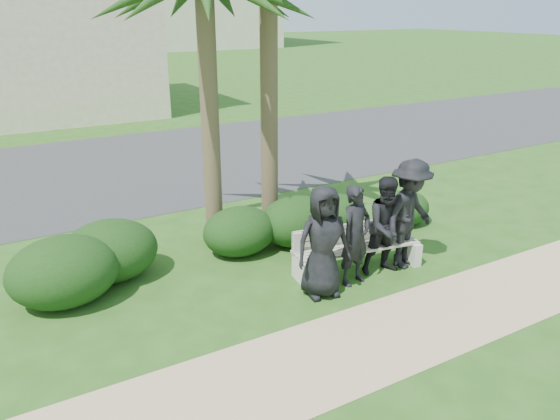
{
  "coord_description": "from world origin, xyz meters",
  "views": [
    {
      "loc": [
        -3.99,
        -6.41,
        4.06
      ],
      "look_at": [
        0.33,
        1.0,
        0.87
      ],
      "focal_mm": 35.0,
      "sensor_mm": 36.0,
      "label": 1
    }
  ],
  "objects_px": {
    "man_b": "(356,235)",
    "man_d": "(409,214)",
    "park_bench": "(357,251)",
    "man_c": "(388,226)",
    "man_a": "(323,242)"
  },
  "relations": [
    {
      "from": "park_bench",
      "to": "man_d",
      "type": "bearing_deg",
      "value": -8.57
    },
    {
      "from": "man_b",
      "to": "man_c",
      "type": "height_order",
      "value": "man_c"
    },
    {
      "from": "man_c",
      "to": "man_d",
      "type": "xyz_separation_m",
      "value": [
        0.46,
        0.01,
        0.11
      ]
    },
    {
      "from": "man_b",
      "to": "park_bench",
      "type": "bearing_deg",
      "value": 33.89
    },
    {
      "from": "park_bench",
      "to": "man_c",
      "type": "height_order",
      "value": "man_c"
    },
    {
      "from": "man_a",
      "to": "man_c",
      "type": "height_order",
      "value": "man_a"
    },
    {
      "from": "man_b",
      "to": "man_d",
      "type": "bearing_deg",
      "value": -10.31
    },
    {
      "from": "park_bench",
      "to": "man_d",
      "type": "xyz_separation_m",
      "value": [
        0.83,
        -0.27,
        0.58
      ]
    },
    {
      "from": "man_a",
      "to": "man_d",
      "type": "xyz_separation_m",
      "value": [
        1.76,
        0.1,
        0.06
      ]
    },
    {
      "from": "man_a",
      "to": "man_d",
      "type": "height_order",
      "value": "man_d"
    },
    {
      "from": "park_bench",
      "to": "man_b",
      "type": "xyz_separation_m",
      "value": [
        -0.29,
        -0.31,
        0.46
      ]
    },
    {
      "from": "man_a",
      "to": "park_bench",
      "type": "bearing_deg",
      "value": 31.64
    },
    {
      "from": "man_c",
      "to": "man_d",
      "type": "bearing_deg",
      "value": 12.39
    },
    {
      "from": "man_b",
      "to": "man_d",
      "type": "xyz_separation_m",
      "value": [
        1.12,
        0.05,
        0.12
      ]
    },
    {
      "from": "park_bench",
      "to": "man_b",
      "type": "height_order",
      "value": "man_b"
    }
  ]
}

